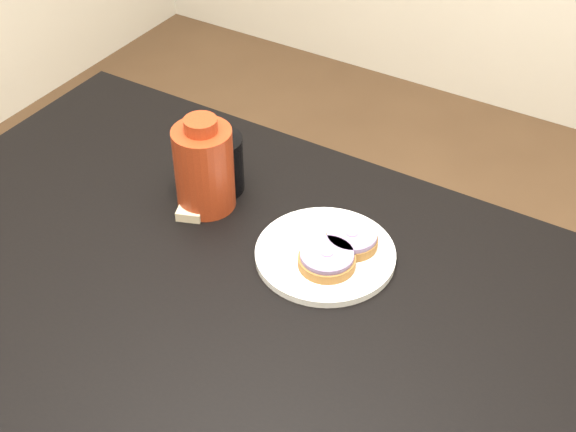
% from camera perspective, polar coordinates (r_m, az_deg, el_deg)
% --- Properties ---
extents(table, '(1.40, 0.90, 0.75)m').
position_cam_1_polar(table, '(1.36, -2.99, -8.60)').
color(table, black).
rests_on(table, ground_plane).
extents(plate, '(0.24, 0.24, 0.02)m').
position_cam_1_polar(plate, '(1.37, 2.67, -2.67)').
color(plate, white).
rests_on(plate, table).
extents(bagel_back, '(0.13, 0.13, 0.03)m').
position_cam_1_polar(bagel_back, '(1.37, 4.55, -1.65)').
color(bagel_back, brown).
rests_on(bagel_back, plate).
extents(bagel_front, '(0.13, 0.13, 0.03)m').
position_cam_1_polar(bagel_front, '(1.33, 2.78, -3.08)').
color(bagel_front, brown).
rests_on(bagel_front, plate).
extents(mug, '(0.15, 0.11, 0.11)m').
position_cam_1_polar(mug, '(1.50, -5.19, 3.78)').
color(mug, black).
rests_on(mug, table).
extents(teabag_pouch, '(0.05, 0.05, 0.02)m').
position_cam_1_polar(teabag_pouch, '(1.46, -7.00, 0.18)').
color(teabag_pouch, '#C6B793').
rests_on(teabag_pouch, table).
extents(bagel_package, '(0.12, 0.12, 0.19)m').
position_cam_1_polar(bagel_package, '(1.44, -5.99, 3.49)').
color(bagel_package, maroon).
rests_on(bagel_package, table).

